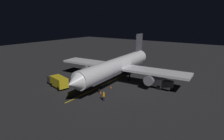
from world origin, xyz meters
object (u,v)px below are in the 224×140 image
airliner (118,66)px  ground_crew_worker (104,96)px  baggage_truck (58,82)px  traffic_cone_near_right (93,82)px  catering_truck (158,83)px  traffic_cone_under_wing (101,92)px  traffic_cone_near_left (111,87)px

airliner → ground_crew_worker: (-3.89, 10.65, -3.01)m
baggage_truck → ground_crew_worker: size_ratio=3.92×
traffic_cone_near_right → airliner: bearing=-135.7°
airliner → ground_crew_worker: 11.73m
catering_truck → traffic_cone_under_wing: bearing=51.3°
catering_truck → traffic_cone_under_wing: catering_truck is taller
traffic_cone_near_right → traffic_cone_under_wing: bearing=144.4°
ground_crew_worker → traffic_cone_near_left: 6.72m
traffic_cone_under_wing → traffic_cone_near_left: bearing=-88.4°
ground_crew_worker → traffic_cone_near_left: ground_crew_worker is taller
catering_truck → traffic_cone_near_right: (13.56, 5.99, -0.90)m
traffic_cone_near_left → airliner: bearing=-76.2°
baggage_truck → catering_truck: 21.83m
baggage_truck → traffic_cone_under_wing: 10.33m
catering_truck → traffic_cone_near_right: size_ratio=10.95×
traffic_cone_near_left → traffic_cone_under_wing: (-0.10, 3.65, 0.00)m
baggage_truck → traffic_cone_near_left: baggage_truck is taller
traffic_cone_near_left → catering_truck: bearing=-142.0°
catering_truck → airliner: bearing=10.8°
baggage_truck → traffic_cone_near_left: bearing=-148.5°
baggage_truck → airliner: bearing=-129.5°
catering_truck → traffic_cone_near_left: size_ratio=10.95×
catering_truck → traffic_cone_near_right: 14.85m
traffic_cone_near_left → baggage_truck: bearing=31.5°
catering_truck → ground_crew_worker: size_ratio=3.46×
airliner → baggage_truck: size_ratio=4.85×
airliner → traffic_cone_under_wing: 9.07m
traffic_cone_under_wing → airliner: bearing=-81.5°
baggage_truck → ground_crew_worker: 12.66m
traffic_cone_near_left → ground_crew_worker: bearing=114.5°
ground_crew_worker → traffic_cone_under_wing: ground_crew_worker is taller
baggage_truck → catering_truck: bearing=-145.5°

